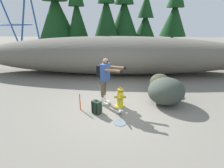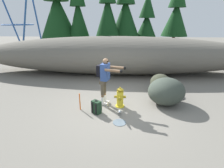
{
  "view_description": "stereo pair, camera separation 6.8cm",
  "coord_description": "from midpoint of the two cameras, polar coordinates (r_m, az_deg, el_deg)",
  "views": [
    {
      "loc": [
        0.15,
        -5.74,
        2.95
      ],
      "look_at": [
        -0.1,
        0.34,
        0.75
      ],
      "focal_mm": 28.44,
      "sensor_mm": 36.0,
      "label": 1
    },
    {
      "loc": [
        0.22,
        -5.73,
        2.95
      ],
      "look_at": [
        -0.1,
        0.34,
        0.75
      ],
      "focal_mm": 28.44,
      "sensor_mm": 36.0,
      "label": 2
    }
  ],
  "objects": [
    {
      "name": "utility_worker",
      "position": [
        6.24,
        -2.54,
        2.53
      ],
      "size": [
        1.04,
        0.68,
        1.72
      ],
      "rotation": [
        0.0,
        0.0,
        -0.28
      ],
      "color": "beige",
      "rests_on": "ground_plane"
    },
    {
      "name": "hydrant_water_jet",
      "position": [
        5.81,
        2.27,
        -9.24
      ],
      "size": [
        0.41,
        1.14,
        0.56
      ],
      "color": "silver",
      "rests_on": "ground_plane"
    },
    {
      "name": "ground_plane",
      "position": [
        6.46,
        0.5,
        -7.49
      ],
      "size": [
        56.0,
        56.0,
        0.04
      ],
      "primitive_type": "cube",
      "color": "slate"
    },
    {
      "name": "pine_tree_right",
      "position": [
        15.48,
        3.82,
        22.62
      ],
      "size": [
        2.36,
        2.36,
        6.66
      ],
      "color": "#47331E",
      "rests_on": "ground_plane"
    },
    {
      "name": "pine_tree_ridge_end",
      "position": [
        16.64,
        19.41,
        20.85
      ],
      "size": [
        2.21,
        2.21,
        6.19
      ],
      "color": "#47331E",
      "rests_on": "ground_plane"
    },
    {
      "name": "boulder_small",
      "position": [
        8.55,
        16.56,
        0.31
      ],
      "size": [
        0.9,
        0.89,
        0.41
      ],
      "primitive_type": "ellipsoid",
      "rotation": [
        0.0,
        0.0,
        5.21
      ],
      "color": "#39332F",
      "rests_on": "ground_plane"
    },
    {
      "name": "pine_tree_far_right",
      "position": [
        16.05,
        10.52,
        18.95
      ],
      "size": [
        2.09,
        2.09,
        5.09
      ],
      "color": "#47331E",
      "rests_on": "ground_plane"
    },
    {
      "name": "dirt_embankment",
      "position": [
        10.29,
        1.35,
        9.26
      ],
      "size": [
        16.23,
        3.2,
        2.11
      ],
      "primitive_type": "ellipsoid",
      "color": "#666056",
      "rests_on": "ground_plane"
    },
    {
      "name": "survey_stake",
      "position": [
        6.23,
        -10.56,
        -5.66
      ],
      "size": [
        0.04,
        0.04,
        0.6
      ],
      "primitive_type": "cylinder",
      "color": "#E55914",
      "rests_on": "ground_plane"
    },
    {
      "name": "spare_backpack",
      "position": [
        5.98,
        -5.24,
        -7.43
      ],
      "size": [
        0.36,
        0.36,
        0.47
      ],
      "rotation": [
        0.0,
        0.0,
        0.92
      ],
      "color": "#1E3823",
      "rests_on": "ground_plane"
    },
    {
      "name": "pine_tree_far_left",
      "position": [
        15.9,
        -17.84,
        22.33
      ],
      "size": [
        2.98,
        2.98,
        7.3
      ],
      "color": "#47331E",
      "rests_on": "ground_plane"
    },
    {
      "name": "fire_hydrant",
      "position": [
        6.34,
        2.32,
        -4.47
      ],
      "size": [
        0.42,
        0.37,
        0.74
      ],
      "color": "yellow",
      "rests_on": "ground_plane"
    },
    {
      "name": "boulder_large",
      "position": [
        6.81,
        16.74,
        -2.18
      ],
      "size": [
        1.88,
        1.85,
        0.99
      ],
      "primitive_type": "ellipsoid",
      "rotation": [
        0.0,
        0.0,
        2.19
      ],
      "color": "#384037",
      "rests_on": "ground_plane"
    },
    {
      "name": "boulder_mid",
      "position": [
        7.98,
        14.94,
        0.43
      ],
      "size": [
        1.16,
        1.2,
        0.77
      ],
      "primitive_type": "ellipsoid",
      "rotation": [
        0.0,
        0.0,
        5.12
      ],
      "color": "#3B3E2D",
      "rests_on": "ground_plane"
    },
    {
      "name": "pine_tree_left",
      "position": [
        15.17,
        -11.4,
        21.52
      ],
      "size": [
        1.9,
        1.9,
        6.71
      ],
      "color": "#47331E",
      "rests_on": "ground_plane"
    },
    {
      "name": "pine_tree_center",
      "position": [
        14.7,
        -1.98,
        22.76
      ],
      "size": [
        2.03,
        2.03,
        6.78
      ],
      "color": "#47331E",
      "rests_on": "ground_plane"
    }
  ]
}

